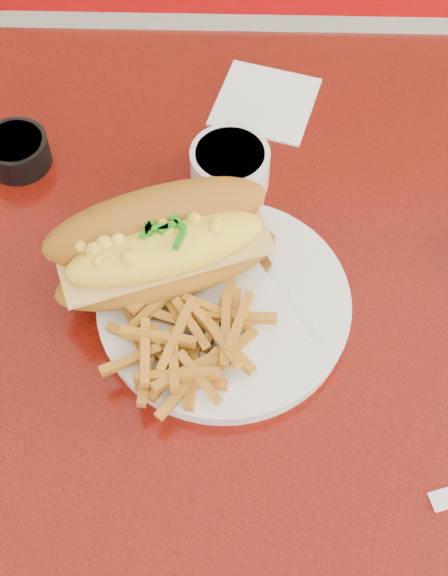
{
  "coord_description": "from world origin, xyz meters",
  "views": [
    {
      "loc": [
        -0.08,
        -0.39,
        1.43
      ],
      "look_at": [
        -0.09,
        -0.0,
        0.81
      ],
      "focal_mm": 50.0,
      "sensor_mm": 36.0,
      "label": 1
    }
  ],
  "objects_px": {
    "booth_bench_far": "(277,82)",
    "fork": "(277,280)",
    "sauce_cup_left": "(17,150)",
    "diner_table": "(301,382)",
    "dinner_plate": "(224,305)",
    "gravy_ramekin": "(230,167)",
    "mac_hoagie": "(163,244)"
  },
  "relations": [
    {
      "from": "dinner_plate",
      "to": "mac_hoagie",
      "type": "relative_size",
      "value": 1.31
    },
    {
      "from": "diner_table",
      "to": "sauce_cup_left",
      "type": "height_order",
      "value": "sauce_cup_left"
    },
    {
      "from": "booth_bench_far",
      "to": "dinner_plate",
      "type": "height_order",
      "value": "booth_bench_far"
    },
    {
      "from": "fork",
      "to": "sauce_cup_left",
      "type": "relative_size",
      "value": 2.0
    },
    {
      "from": "mac_hoagie",
      "to": "gravy_ramekin",
      "type": "height_order",
      "value": "mac_hoagie"
    },
    {
      "from": "diner_table",
      "to": "dinner_plate",
      "type": "height_order",
      "value": "dinner_plate"
    },
    {
      "from": "booth_bench_far",
      "to": "fork",
      "type": "distance_m",
      "value": 0.94
    },
    {
      "from": "fork",
      "to": "gravy_ramekin",
      "type": "bearing_deg",
      "value": -10.15
    },
    {
      "from": "gravy_ramekin",
      "to": "sauce_cup_left",
      "type": "xyz_separation_m",
      "value": [
        -0.22,
        0.02,
        -0.01
      ]
    },
    {
      "from": "gravy_ramekin",
      "to": "sauce_cup_left",
      "type": "relative_size",
      "value": 1.21
    },
    {
      "from": "mac_hoagie",
      "to": "sauce_cup_left",
      "type": "distance_m",
      "value": 0.22
    },
    {
      "from": "dinner_plate",
      "to": "fork",
      "type": "height_order",
      "value": "same"
    },
    {
      "from": "dinner_plate",
      "to": "gravy_ramekin",
      "type": "xyz_separation_m",
      "value": [
        0.0,
        0.16,
        0.01
      ]
    },
    {
      "from": "mac_hoagie",
      "to": "dinner_plate",
      "type": "bearing_deg",
      "value": -51.56
    },
    {
      "from": "fork",
      "to": "sauce_cup_left",
      "type": "xyz_separation_m",
      "value": [
        -0.27,
        0.15,
        0.0
      ]
    },
    {
      "from": "booth_bench_far",
      "to": "dinner_plate",
      "type": "distance_m",
      "value": 0.96
    },
    {
      "from": "fork",
      "to": "diner_table",
      "type": "bearing_deg",
      "value": -148.25
    },
    {
      "from": "booth_bench_far",
      "to": "dinner_plate",
      "type": "relative_size",
      "value": 3.88
    },
    {
      "from": "dinner_plate",
      "to": "gravy_ramekin",
      "type": "relative_size",
      "value": 3.7
    },
    {
      "from": "gravy_ramekin",
      "to": "dinner_plate",
      "type": "bearing_deg",
      "value": -90.82
    },
    {
      "from": "mac_hoagie",
      "to": "sauce_cup_left",
      "type": "height_order",
      "value": "mac_hoagie"
    },
    {
      "from": "booth_bench_far",
      "to": "fork",
      "type": "height_order",
      "value": "booth_bench_far"
    },
    {
      "from": "diner_table",
      "to": "dinner_plate",
      "type": "relative_size",
      "value": 3.98
    },
    {
      "from": "gravy_ramekin",
      "to": "sauce_cup_left",
      "type": "height_order",
      "value": "gravy_ramekin"
    },
    {
      "from": "booth_bench_far",
      "to": "gravy_ramekin",
      "type": "relative_size",
      "value": 14.34
    },
    {
      "from": "booth_bench_far",
      "to": "mac_hoagie",
      "type": "relative_size",
      "value": 5.08
    },
    {
      "from": "dinner_plate",
      "to": "mac_hoagie",
      "type": "bearing_deg",
      "value": 148.46
    },
    {
      "from": "dinner_plate",
      "to": "diner_table",
      "type": "bearing_deg",
      "value": 2.64
    },
    {
      "from": "gravy_ramekin",
      "to": "diner_table",
      "type": "bearing_deg",
      "value": -61.07
    },
    {
      "from": "fork",
      "to": "gravy_ramekin",
      "type": "xyz_separation_m",
      "value": [
        -0.05,
        0.13,
        0.01
      ]
    },
    {
      "from": "booth_bench_far",
      "to": "sauce_cup_left",
      "type": "distance_m",
      "value": 0.87
    },
    {
      "from": "mac_hoagie",
      "to": "sauce_cup_left",
      "type": "relative_size",
      "value": 3.42
    }
  ]
}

